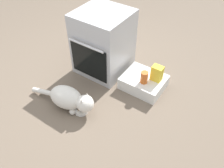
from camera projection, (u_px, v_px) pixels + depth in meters
The scene contains 7 objects.
ground at pixel (79, 90), 2.65m from camera, with size 8.00×8.00×0.00m, color #6B5B4C.
oven at pixel (103, 43), 2.68m from camera, with size 0.58×0.61×0.77m.
pantry_cabinet at pixel (143, 82), 2.64m from camera, with size 0.47×0.39×0.15m, color white.
food_bowl at pixel (81, 110), 2.39m from camera, with size 0.15×0.15×0.08m.
cat at pixel (70, 99), 2.36m from camera, with size 0.79×0.29×0.26m.
snack_bag at pixel (157, 73), 2.50m from camera, with size 0.12×0.09×0.18m, color yellow.
sauce_jar at pixel (144, 77), 2.48m from camera, with size 0.08×0.08×0.14m, color #D16023.
Camera 1 is at (1.38, -1.34, 1.87)m, focal length 36.57 mm.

